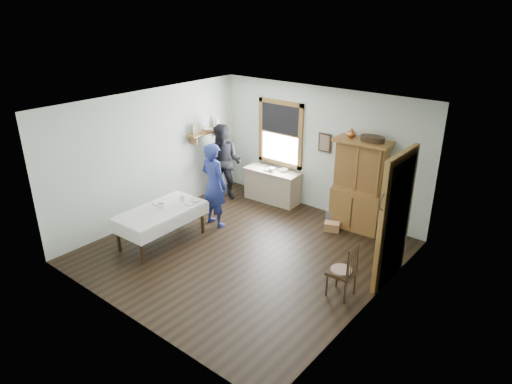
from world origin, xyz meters
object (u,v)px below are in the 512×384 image
spindle_chair (342,270)px  wicker_basket (332,227)px  pail (332,217)px  figure_dark (224,165)px  china_hutch (359,185)px  dining_table (162,226)px  work_counter (272,186)px  woman_blue (214,188)px

spindle_chair → wicker_basket: bearing=121.2°
pail → figure_dark: figure_dark is taller
pail → figure_dark: bearing=-170.8°
china_hutch → dining_table: china_hutch is taller
spindle_chair → pail: (-1.38, 2.12, -0.32)m
work_counter → spindle_chair: (3.06, -2.26, 0.09)m
china_hutch → pail: china_hutch is taller
china_hutch → woman_blue: china_hutch is taller
dining_table → china_hutch: bearing=47.7°
work_counter → china_hutch: 2.22m
wicker_basket → spindle_chair: bearing=-56.3°
pail → dining_table: bearing=-128.0°
dining_table → figure_dark: size_ratio=1.05×
pail → work_counter: bearing=175.2°
work_counter → wicker_basket: bearing=-16.3°
dining_table → pail: 3.48m
wicker_basket → work_counter: bearing=166.9°
china_hutch → figure_dark: china_hutch is taller
woman_blue → figure_dark: bearing=-51.7°
china_hutch → pail: bearing=-167.9°
spindle_chair → wicker_basket: (-1.22, 1.83, -0.38)m
china_hutch → pail: (-0.47, -0.13, -0.78)m
spindle_chair → woman_blue: (-3.26, 0.56, 0.35)m
dining_table → woman_blue: size_ratio=1.05×
dining_table → wicker_basket: bearing=46.7°
dining_table → wicker_basket: dining_table is taller
spindle_chair → wicker_basket: 2.23m
work_counter → pail: work_counter is taller
work_counter → figure_dark: size_ratio=0.80×
china_hutch → dining_table: bearing=-135.9°
figure_dark → work_counter: bearing=7.2°
dining_table → spindle_chair: spindle_chair is taller
work_counter → woman_blue: size_ratio=0.81×
dining_table → woman_blue: 1.30m
spindle_chair → pail: spindle_chair is taller
woman_blue → pail: bearing=-136.4°
pail → wicker_basket: 0.34m
dining_table → spindle_chair: 3.58m
work_counter → woman_blue: 1.76m
spindle_chair → woman_blue: woman_blue is taller
dining_table → woman_blue: bearing=77.2°
work_counter → woman_blue: (-0.19, -1.70, 0.44)m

